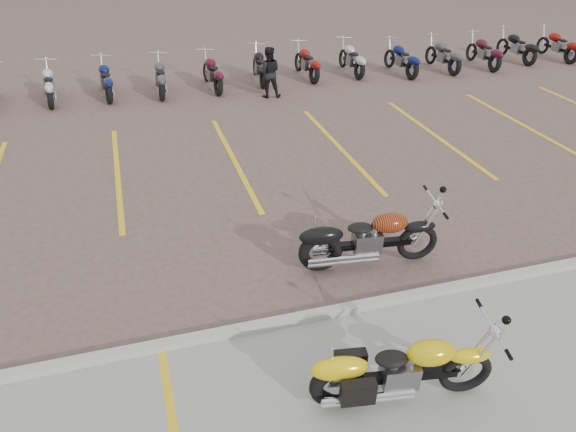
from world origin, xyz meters
TOP-DOWN VIEW (x-y plane):
  - ground at (0.00, 0.00)m, footprint 100.00×100.00m
  - curb at (0.00, -2.00)m, footprint 60.00×0.18m
  - parking_stripes at (0.00, 4.00)m, footprint 38.00×5.50m
  - yellow_cruiser at (0.44, -3.73)m, footprint 2.32×0.53m
  - flame_cruiser at (1.24, -0.92)m, footprint 2.42×0.48m
  - person_b at (2.04, 8.36)m, footprint 0.87×0.75m
  - bg_bike_row at (2.95, 9.72)m, footprint 22.10×2.00m

SIDE VIEW (x-z plane):
  - ground at x=0.00m, z-range 0.00..0.00m
  - parking_stripes at x=0.00m, z-range 0.00..0.01m
  - curb at x=0.00m, z-range 0.00..0.12m
  - yellow_cruiser at x=0.44m, z-range 0.00..0.95m
  - flame_cruiser at x=1.24m, z-range 0.00..1.00m
  - bg_bike_row at x=2.95m, z-range 0.00..1.10m
  - person_b at x=2.04m, z-range 0.00..1.54m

